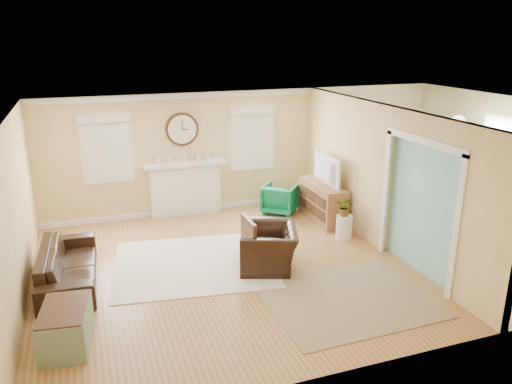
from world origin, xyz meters
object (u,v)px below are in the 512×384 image
eames_chair (268,247)px  credenza (322,202)px  sofa (68,265)px  green_chair (280,199)px  dining_table (451,223)px

eames_chair → credenza: credenza is taller
sofa → eames_chair: eames_chair is taller
sofa → green_chair: green_chair is taller
eames_chair → dining_table: 3.66m
green_chair → credenza: size_ratio=0.50×
sofa → dining_table: bearing=-92.5°
sofa → credenza: credenza is taller
eames_chair → green_chair: 2.68m
sofa → credenza: bearing=-74.3°
credenza → green_chair: bearing=132.2°
eames_chair → dining_table: bearing=107.8°
sofa → credenza: (5.01, 1.19, 0.10)m
green_chair → eames_chair: bearing=104.0°
eames_chair → credenza: bearing=151.7°
credenza → sofa: bearing=-166.7°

